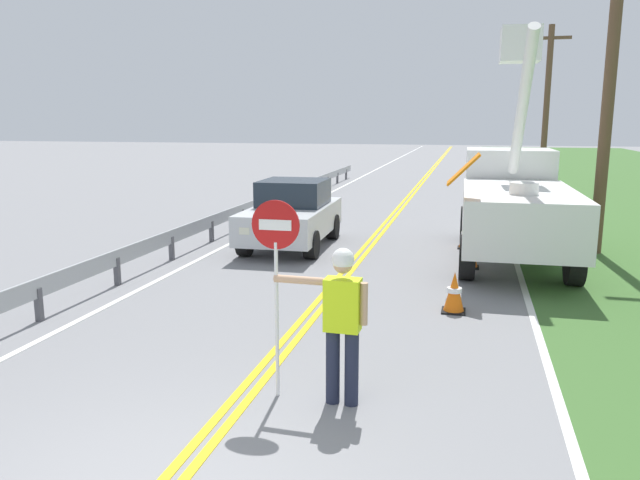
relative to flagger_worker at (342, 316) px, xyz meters
name	(u,v)px	position (x,y,z in m)	size (l,w,h in m)	color
centerline_yellow_left	(402,202)	(-1.25, 17.79, -1.04)	(0.11, 110.00, 0.01)	yellow
centerline_yellow_right	(407,203)	(-1.07, 17.79, -1.04)	(0.11, 110.00, 0.01)	yellow
edge_line_right	(499,205)	(2.44, 17.79, -1.04)	(0.12, 110.00, 0.01)	silver
edge_line_left	(317,200)	(-4.76, 17.79, -1.04)	(0.12, 110.00, 0.01)	silver
flagger_worker	(342,316)	(0.00, 0.00, 0.00)	(1.09, 0.25, 1.83)	#1E2338
stop_sign_paddle	(276,255)	(-0.77, 0.02, 0.66)	(0.56, 0.04, 2.33)	silver
utility_bucket_truck	(513,197)	(2.34, 8.68, 0.36)	(2.67, 6.84, 5.35)	white
oncoming_sedan_nearest	(292,214)	(-3.07, 8.47, -0.21)	(2.00, 4.15, 1.70)	silver
utility_pole_near	(610,79)	(4.39, 9.49, 3.10)	(1.80, 0.28, 7.94)	brown
utility_pole_mid	(547,104)	(4.69, 24.97, 2.92)	(1.80, 0.28, 7.57)	brown
traffic_cone_lead	(454,293)	(1.16, 3.81, -0.71)	(0.40, 0.40, 0.70)	orange
traffic_cone_mid	(470,253)	(1.40, 7.15, -0.71)	(0.40, 0.40, 0.70)	orange
traffic_cone_tail	(466,235)	(1.30, 9.28, -0.71)	(0.40, 0.40, 0.70)	orange
guardrail_left_shoulder	(255,205)	(-5.36, 12.00, -0.53)	(0.10, 32.00, 0.71)	#9EA0A3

